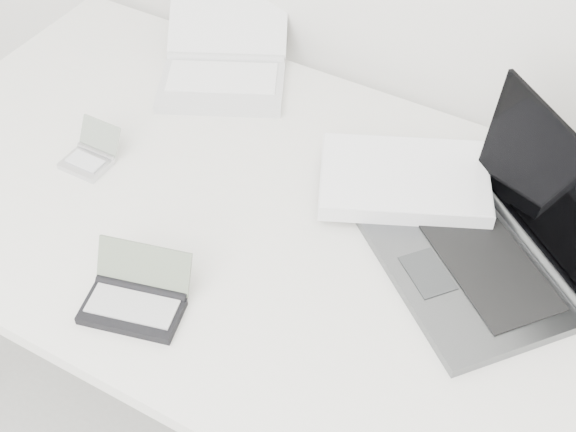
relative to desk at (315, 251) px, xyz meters
The scene contains 5 objects.
desk is the anchor object (origin of this frame).
laptop_large 0.24m from the desk, 30.40° to the left, with size 0.55×0.46×0.23m.
netbook_open_white 0.47m from the desk, 141.85° to the left, with size 0.35×0.38×0.11m.
pda_silver 0.44m from the desk, behind, with size 0.08×0.09×0.06m.
palmtop_charcoal 0.32m from the desk, 121.48° to the right, with size 0.17×0.15×0.08m.
Camera 1 is at (0.41, 0.75, 1.70)m, focal length 50.00 mm.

